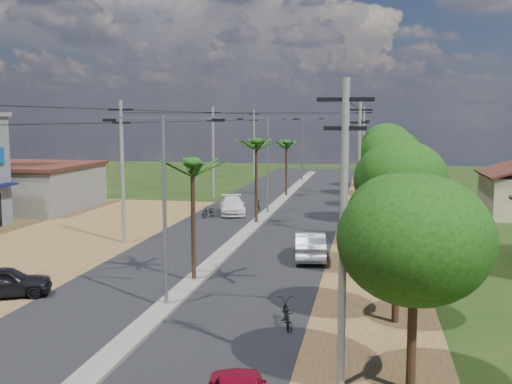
# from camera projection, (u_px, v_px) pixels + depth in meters

# --- Properties ---
(ground) EXTENTS (160.00, 160.00, 0.00)m
(ground) POSITION_uv_depth(u_px,v_px,m) (166.00, 308.00, 24.94)
(ground) COLOR black
(ground) RESTS_ON ground
(road) EXTENTS (12.00, 110.00, 0.04)m
(road) POSITION_uv_depth(u_px,v_px,m) (242.00, 238.00, 39.55)
(road) COLOR black
(road) RESTS_ON ground
(median) EXTENTS (1.00, 90.00, 0.18)m
(median) POSITION_uv_depth(u_px,v_px,m) (251.00, 228.00, 42.47)
(median) COLOR #605E56
(median) RESTS_ON ground
(dirt_shoulder_east) EXTENTS (5.00, 90.00, 0.03)m
(dirt_shoulder_east) POSITION_uv_depth(u_px,v_px,m) (373.00, 243.00, 37.97)
(dirt_shoulder_east) COLOR brown
(dirt_shoulder_east) RESTS_ON ground
(low_shed) EXTENTS (10.40, 10.40, 3.95)m
(low_shed) POSITION_uv_depth(u_px,v_px,m) (28.00, 187.00, 52.00)
(low_shed) COLOR #605E56
(low_shed) RESTS_ON ground
(tree_east_a) EXTENTS (4.40, 4.40, 6.37)m
(tree_east_a) POSITION_uv_depth(u_px,v_px,m) (415.00, 240.00, 16.76)
(tree_east_a) COLOR black
(tree_east_a) RESTS_ON ground
(tree_east_b) EXTENTS (4.00, 4.00, 5.83)m
(tree_east_b) POSITION_uv_depth(u_px,v_px,m) (398.00, 218.00, 22.70)
(tree_east_b) COLOR black
(tree_east_b) RESTS_ON ground
(tree_east_c) EXTENTS (4.60, 4.60, 6.83)m
(tree_east_c) POSITION_uv_depth(u_px,v_px,m) (401.00, 180.00, 29.35)
(tree_east_c) COLOR black
(tree_east_c) RESTS_ON ground
(tree_east_d) EXTENTS (4.20, 4.20, 6.13)m
(tree_east_d) POSITION_uv_depth(u_px,v_px,m) (390.00, 177.00, 36.30)
(tree_east_d) COLOR black
(tree_east_d) RESTS_ON ground
(tree_east_e) EXTENTS (4.80, 4.80, 7.14)m
(tree_east_e) POSITION_uv_depth(u_px,v_px,m) (389.00, 156.00, 43.96)
(tree_east_e) COLOR black
(tree_east_e) RESTS_ON ground
(tree_east_f) EXTENTS (3.80, 3.80, 5.52)m
(tree_east_f) POSITION_uv_depth(u_px,v_px,m) (382.00, 164.00, 51.98)
(tree_east_f) COLOR black
(tree_east_f) RESTS_ON ground
(tree_east_g) EXTENTS (5.00, 5.00, 7.38)m
(tree_east_g) POSITION_uv_depth(u_px,v_px,m) (387.00, 145.00, 59.50)
(tree_east_g) COLOR black
(tree_east_g) RESTS_ON ground
(tree_east_h) EXTENTS (4.40, 4.40, 6.52)m
(tree_east_h) POSITION_uv_depth(u_px,v_px,m) (382.00, 147.00, 67.43)
(tree_east_h) COLOR black
(tree_east_h) RESTS_ON ground
(palm_median_near) EXTENTS (2.00, 2.00, 6.15)m
(palm_median_near) POSITION_uv_depth(u_px,v_px,m) (193.00, 168.00, 28.15)
(palm_median_near) COLOR black
(palm_median_near) RESTS_ON ground
(palm_median_mid) EXTENTS (2.00, 2.00, 6.55)m
(palm_median_mid) POSITION_uv_depth(u_px,v_px,m) (256.00, 145.00, 43.70)
(palm_median_mid) COLOR black
(palm_median_mid) RESTS_ON ground
(palm_median_far) EXTENTS (2.00, 2.00, 5.85)m
(palm_median_far) POSITION_uv_depth(u_px,v_px,m) (286.00, 145.00, 59.38)
(palm_median_far) COLOR black
(palm_median_far) RESTS_ON ground
(streetlight_near) EXTENTS (5.10, 0.18, 8.00)m
(streetlight_near) POSITION_uv_depth(u_px,v_px,m) (164.00, 195.00, 24.35)
(streetlight_near) COLOR gray
(streetlight_near) RESTS_ON ground
(streetlight_mid) EXTENTS (5.10, 0.18, 8.00)m
(streetlight_mid) POSITION_uv_depth(u_px,v_px,m) (268.00, 156.00, 48.72)
(streetlight_mid) COLOR gray
(streetlight_mid) RESTS_ON ground
(streetlight_far) EXTENTS (5.10, 0.18, 8.00)m
(streetlight_far) POSITION_uv_depth(u_px,v_px,m) (302.00, 144.00, 73.08)
(streetlight_far) COLOR gray
(streetlight_far) RESTS_ON ground
(utility_pole_w_b) EXTENTS (1.60, 0.24, 9.00)m
(utility_pole_w_b) POSITION_uv_depth(u_px,v_px,m) (122.00, 168.00, 37.35)
(utility_pole_w_b) COLOR #605E56
(utility_pole_w_b) RESTS_ON ground
(utility_pole_w_c) EXTENTS (1.60, 0.24, 9.00)m
(utility_pole_w_c) POSITION_uv_depth(u_px,v_px,m) (213.00, 150.00, 58.80)
(utility_pole_w_c) COLOR #605E56
(utility_pole_w_c) RESTS_ON ground
(utility_pole_w_d) EXTENTS (1.60, 0.24, 9.00)m
(utility_pole_w_d) POSITION_uv_depth(u_px,v_px,m) (254.00, 142.00, 79.27)
(utility_pole_w_d) COLOR #605E56
(utility_pole_w_d) RESTS_ON ground
(utility_pole_e_a) EXTENTS (1.60, 0.24, 9.00)m
(utility_pole_e_a) POSITION_uv_depth(u_px,v_px,m) (343.00, 228.00, 17.10)
(utility_pole_e_a) COLOR #605E56
(utility_pole_e_a) RESTS_ON ground
(utility_pole_e_b) EXTENTS (1.60, 0.24, 9.00)m
(utility_pole_e_b) POSITION_uv_depth(u_px,v_px,m) (359.00, 167.00, 38.55)
(utility_pole_e_b) COLOR #605E56
(utility_pole_e_b) RESTS_ON ground
(utility_pole_e_c) EXTENTS (1.60, 0.24, 9.00)m
(utility_pole_e_c) POSITION_uv_depth(u_px,v_px,m) (363.00, 149.00, 59.99)
(utility_pole_e_c) COLOR #605E56
(utility_pole_e_c) RESTS_ON ground
(car_silver_mid) EXTENTS (2.23, 4.87, 1.55)m
(car_silver_mid) POSITION_uv_depth(u_px,v_px,m) (310.00, 246.00, 33.51)
(car_silver_mid) COLOR #A5A8AD
(car_silver_mid) RESTS_ON ground
(car_white_far) EXTENTS (3.17, 5.17, 1.40)m
(car_white_far) POSITION_uv_depth(u_px,v_px,m) (232.00, 206.00, 49.12)
(car_white_far) COLOR silver
(car_white_far) RESTS_ON ground
(car_parked_dark) EXTENTS (4.28, 3.10, 1.35)m
(car_parked_dark) POSITION_uv_depth(u_px,v_px,m) (5.00, 283.00, 26.37)
(car_parked_dark) COLOR black
(car_parked_dark) RESTS_ON ground
(moto_rider_east) EXTENTS (1.05, 1.97, 0.98)m
(moto_rider_east) POSITION_uv_depth(u_px,v_px,m) (286.00, 314.00, 22.75)
(moto_rider_east) COLOR black
(moto_rider_east) RESTS_ON ground
(moto_rider_west_a) EXTENTS (1.11, 1.97, 0.98)m
(moto_rider_west_a) POSITION_uv_depth(u_px,v_px,m) (209.00, 212.00, 47.55)
(moto_rider_west_a) COLOR black
(moto_rider_west_a) RESTS_ON ground
(moto_rider_west_b) EXTENTS (1.03, 1.69, 0.98)m
(moto_rider_west_b) POSITION_uv_depth(u_px,v_px,m) (258.00, 205.00, 51.30)
(moto_rider_west_b) COLOR black
(moto_rider_west_b) RESTS_ON ground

